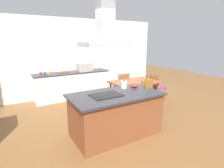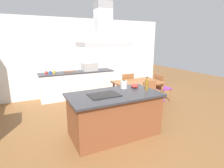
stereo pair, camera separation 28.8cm
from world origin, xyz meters
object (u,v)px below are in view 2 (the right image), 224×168
(coffee_mug_red, at_px, (46,73))
(chair_facing_island, at_px, (152,95))
(chair_facing_back_wall, at_px, (126,85))
(countertop_microwave, at_px, (89,67))
(cutting_board, at_px, (70,72))
(cooktop, at_px, (104,95))
(coffee_mug_blue, at_px, (50,72))
(tea_kettle, at_px, (124,85))
(range_hood, at_px, (103,32))
(dining_table, at_px, (138,84))
(mixing_bowl, at_px, (135,86))
(coffee_mug_yellow, at_px, (54,72))
(olive_oil_bottle, at_px, (147,85))
(chair_at_right_end, at_px, (161,86))

(coffee_mug_red, bearing_deg, chair_facing_island, -44.28)
(chair_facing_back_wall, distance_m, chair_facing_island, 1.33)
(countertop_microwave, relative_size, cutting_board, 1.47)
(chair_facing_back_wall, bearing_deg, cooktop, -131.21)
(coffee_mug_blue, xyz_separation_m, cutting_board, (0.64, 0.07, -0.04))
(coffee_mug_blue, distance_m, cutting_board, 0.64)
(tea_kettle, bearing_deg, range_hood, -156.00)
(dining_table, bearing_deg, chair_facing_island, -90.00)
(coffee_mug_red, bearing_deg, range_hood, -75.50)
(coffee_mug_red, xyz_separation_m, range_hood, (0.74, -2.87, 1.16))
(mixing_bowl, xyz_separation_m, coffee_mug_yellow, (-1.36, 2.70, -0.00))
(countertop_microwave, height_order, coffee_mug_red, countertop_microwave)
(dining_table, xyz_separation_m, chair_facing_island, (-0.00, -0.67, -0.16))
(olive_oil_bottle, relative_size, mixing_bowl, 1.78)
(cooktop, xyz_separation_m, mixing_bowl, (0.86, 0.20, 0.04))
(cutting_board, height_order, dining_table, cutting_board)
(cooktop, distance_m, chair_at_right_end, 2.86)
(coffee_mug_yellow, height_order, range_hood, range_hood)
(tea_kettle, height_order, range_hood, range_hood)
(tea_kettle, distance_m, coffee_mug_red, 2.93)
(cooktop, height_order, coffee_mug_blue, coffee_mug_blue)
(olive_oil_bottle, xyz_separation_m, cutting_board, (-0.97, 3.00, -0.12))
(cooktop, relative_size, mixing_bowl, 3.62)
(cooktop, xyz_separation_m, coffee_mug_red, (-0.74, 2.87, 0.04))
(chair_facing_back_wall, bearing_deg, coffee_mug_blue, 156.50)
(cooktop, xyz_separation_m, countertop_microwave, (0.71, 2.88, 0.13))
(dining_table, distance_m, chair_at_right_end, 0.93)
(olive_oil_bottle, xyz_separation_m, coffee_mug_red, (-1.73, 2.94, -0.08))
(dining_table, height_order, range_hood, range_hood)
(tea_kettle, distance_m, coffee_mug_yellow, 2.85)
(chair_facing_island, bearing_deg, coffee_mug_yellow, 132.33)
(chair_facing_island, bearing_deg, cutting_board, 124.37)
(countertop_microwave, distance_m, coffee_mug_yellow, 1.22)
(mixing_bowl, xyz_separation_m, cutting_board, (-0.84, 2.73, -0.04))
(countertop_microwave, height_order, chair_at_right_end, countertop_microwave)
(coffee_mug_blue, relative_size, chair_facing_island, 0.10)
(olive_oil_bottle, bearing_deg, coffee_mug_yellow, 116.57)
(cutting_board, bearing_deg, chair_at_right_end, -34.03)
(cooktop, xyz_separation_m, dining_table, (1.64, 1.21, -0.24))
(coffee_mug_blue, height_order, chair_facing_island, coffee_mug_blue)
(olive_oil_bottle, xyz_separation_m, chair_facing_island, (0.66, 0.62, -0.52))
(coffee_mug_red, bearing_deg, chair_facing_back_wall, -22.66)
(cutting_board, xyz_separation_m, chair_facing_back_wall, (1.63, -1.05, -0.40))
(cooktop, height_order, range_hood, range_hood)
(tea_kettle, xyz_separation_m, countertop_microwave, (0.10, 2.61, 0.06))
(coffee_mug_red, distance_m, dining_table, 2.92)
(cooktop, height_order, dining_table, cooktop)
(tea_kettle, bearing_deg, chair_at_right_end, 25.76)
(cutting_board, bearing_deg, coffee_mug_yellow, -176.46)
(chair_facing_island, bearing_deg, mixing_bowl, -156.43)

